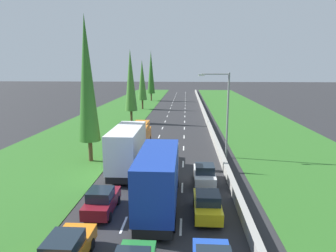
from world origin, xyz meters
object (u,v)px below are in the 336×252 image
orange_van_left_lane (141,133)px  poplar_tree_fifth (151,72)px  yellow_hatchback_right_lane (207,204)px  white_hatchback_right_lane (204,174)px  blue_box_truck_centre_lane (159,177)px  orange_sedan_left_lane (65,252)px  maroon_hatchback_left_lane (102,201)px  poplar_tree_second (87,80)px  white_box_truck_left_lane (129,147)px  street_light_mast (224,109)px  poplar_tree_third (131,81)px  poplar_tree_fourth (142,80)px

orange_van_left_lane → poplar_tree_fifth: bearing=95.3°
yellow_hatchback_right_lane → white_hatchback_right_lane: bearing=88.5°
white_hatchback_right_lane → blue_box_truck_centre_lane: (-3.34, -4.43, 1.35)m
blue_box_truck_centre_lane → poplar_tree_fifth: size_ratio=0.65×
orange_sedan_left_lane → white_hatchback_right_lane: white_hatchback_right_lane is taller
maroon_hatchback_left_lane → yellow_hatchback_right_lane: bearing=-0.7°
maroon_hatchback_left_lane → poplar_tree_second: (-4.26, 10.94, 7.50)m
white_box_truck_left_lane → street_light_mast: bearing=25.3°
poplar_tree_third → blue_box_truck_centre_lane: bearing=-76.3°
white_hatchback_right_lane → poplar_tree_fourth: size_ratio=0.34×
maroon_hatchback_left_lane → white_box_truck_left_lane: 8.75m
orange_van_left_lane → blue_box_truck_centre_lane: 17.99m
poplar_tree_fourth → street_light_mast: poplar_tree_fourth is taller
orange_sedan_left_lane → street_light_mast: size_ratio=0.50×
white_hatchback_right_lane → poplar_tree_fifth: bearing=100.6°
orange_sedan_left_lane → poplar_tree_second: (-4.04, 16.46, 7.52)m
blue_box_truck_centre_lane → poplar_tree_third: size_ratio=0.75×
poplar_tree_second → poplar_tree_third: poplar_tree_second is taller
white_box_truck_left_lane → poplar_tree_third: poplar_tree_third is taller
orange_sedan_left_lane → blue_box_truck_centre_lane: bearing=59.0°
maroon_hatchback_left_lane → poplar_tree_fourth: bearing=95.3°
yellow_hatchback_right_lane → poplar_tree_fourth: (-11.58, 50.60, 5.87)m
white_hatchback_right_lane → poplar_tree_third: poplar_tree_third is taller
white_hatchback_right_lane → poplar_tree_third: size_ratio=0.31×
poplar_tree_third → orange_sedan_left_lane: bearing=-84.3°
orange_van_left_lane → blue_box_truck_centre_lane: blue_box_truck_centre_lane is taller
blue_box_truck_centre_lane → poplar_tree_fifth: poplar_tree_fifth is taller
maroon_hatchback_left_lane → poplar_tree_second: size_ratio=0.27×
orange_sedan_left_lane → yellow_hatchback_right_lane: 8.97m
white_box_truck_left_lane → orange_van_left_lane: white_box_truck_left_lane is taller
maroon_hatchback_left_lane → orange_van_left_lane: bearing=90.4°
orange_sedan_left_lane → poplar_tree_fifth: size_ratio=0.31×
orange_sedan_left_lane → street_light_mast: street_light_mast is taller
orange_van_left_lane → blue_box_truck_centre_lane: size_ratio=0.52×
white_box_truck_left_lane → poplar_tree_fourth: size_ratio=0.83×
white_hatchback_right_lane → street_light_mast: street_light_mast is taller
white_hatchback_right_lane → orange_sedan_left_lane: bearing=-123.5°
white_box_truck_left_lane → white_hatchback_right_lane: bearing=-24.8°
yellow_hatchback_right_lane → street_light_mast: (2.56, 13.12, 4.40)m
poplar_tree_second → street_light_mast: bearing=8.7°
street_light_mast → poplar_tree_fourth: bearing=110.7°
poplar_tree_fifth → poplar_tree_fourth: bearing=-89.6°
poplar_tree_second → blue_box_truck_centre_lane: bearing=-51.2°
orange_van_left_lane → poplar_tree_third: size_ratio=0.39×
maroon_hatchback_left_lane → poplar_tree_fifth: size_ratio=0.27×
orange_van_left_lane → yellow_hatchback_right_lane: bearing=-69.3°
blue_box_truck_centre_lane → street_light_mast: 13.65m
yellow_hatchback_right_lane → poplar_tree_fourth: 52.24m
maroon_hatchback_left_lane → poplar_tree_fifth: poplar_tree_fifth is taller
poplar_tree_second → street_light_mast: 14.23m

